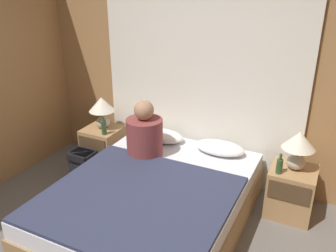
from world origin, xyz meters
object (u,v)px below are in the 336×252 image
object	(u,v)px
bed	(153,205)
lamp_right	(299,145)
person_left_in_bed	(145,134)
nightstand_left	(104,147)
backpack_on_floor	(83,163)
pillow_left	(161,135)
beer_bottle_on_right_stand	(279,166)
pillow_right	(220,148)
nightstand_right	(291,192)
beer_bottle_on_left_stand	(104,127)
lamp_left	(102,108)

from	to	relation	value
bed	lamp_right	world-z (taller)	lamp_right
person_left_in_bed	nightstand_left	bearing A→B (deg)	158.29
person_left_in_bed	backpack_on_floor	distance (m)	0.95
pillow_left	beer_bottle_on_right_stand	xyz separation A→B (m)	(1.36, -0.19, 0.04)
nightstand_left	pillow_right	distance (m)	1.52
pillow_right	backpack_on_floor	distance (m)	1.61
lamp_right	pillow_right	distance (m)	0.81
nightstand_left	beer_bottle_on_right_stand	bearing A→B (deg)	-3.46
nightstand_left	beer_bottle_on_right_stand	distance (m)	2.17
beer_bottle_on_right_stand	nightstand_right	bearing A→B (deg)	45.59
bed	person_left_in_bed	size ratio (longest dim) A/B	3.46
pillow_right	beer_bottle_on_left_stand	xyz separation A→B (m)	(-1.36, -0.19, 0.06)
nightstand_left	pillow_left	size ratio (longest dim) A/B	0.93
bed	beer_bottle_on_left_stand	xyz separation A→B (m)	(-1.01, 0.65, 0.36)
backpack_on_floor	nightstand_right	bearing A→B (deg)	9.74
nightstand_left	pillow_right	world-z (taller)	pillow_right
nightstand_left	beer_bottle_on_left_stand	bearing A→B (deg)	-45.52
nightstand_left	person_left_in_bed	xyz separation A→B (m)	(0.79, -0.31, 0.46)
nightstand_right	nightstand_left	bearing A→B (deg)	180.00
lamp_left	lamp_right	bearing A→B (deg)	0.00
nightstand_left	backpack_on_floor	distance (m)	0.40
nightstand_left	person_left_in_bed	bearing A→B (deg)	-21.71
lamp_right	beer_bottle_on_left_stand	distance (m)	2.16
nightstand_left	lamp_left	world-z (taller)	lamp_left
pillow_right	person_left_in_bed	size ratio (longest dim) A/B	0.90
beer_bottle_on_right_stand	backpack_on_floor	bearing A→B (deg)	-173.07
nightstand_left	lamp_left	bearing A→B (deg)	90.00
beer_bottle_on_left_stand	nightstand_right	bearing A→B (deg)	3.46
bed	person_left_in_bed	world-z (taller)	person_left_in_bed
nightstand_right	lamp_left	world-z (taller)	lamp_left
lamp_right	beer_bottle_on_left_stand	size ratio (longest dim) A/B	1.69
bed	lamp_right	bearing A→B (deg)	35.37
lamp_right	beer_bottle_on_right_stand	bearing A→B (deg)	-129.35
pillow_left	pillow_right	world-z (taller)	same
nightstand_right	lamp_right	world-z (taller)	lamp_right
bed	nightstand_right	world-z (taller)	nightstand_right
pillow_right	beer_bottle_on_right_stand	bearing A→B (deg)	-16.52
lamp_right	beer_bottle_on_right_stand	xyz separation A→B (m)	(-0.13, -0.16, -0.18)
person_left_in_bed	pillow_left	bearing A→B (deg)	90.61
pillow_left	pillow_right	distance (m)	0.71
person_left_in_bed	lamp_left	bearing A→B (deg)	156.72
pillow_left	lamp_right	bearing A→B (deg)	-1.51
backpack_on_floor	pillow_right	bearing A→B (deg)	16.91
pillow_right	beer_bottle_on_left_stand	size ratio (longest dim) A/B	2.32
beer_bottle_on_right_stand	lamp_right	bearing A→B (deg)	50.65
bed	beer_bottle_on_right_stand	world-z (taller)	beer_bottle_on_right_stand
nightstand_left	beer_bottle_on_left_stand	xyz separation A→B (m)	(0.13, -0.13, 0.34)
beer_bottle_on_right_stand	backpack_on_floor	world-z (taller)	beer_bottle_on_right_stand
lamp_right	pillow_right	bearing A→B (deg)	177.13
pillow_left	backpack_on_floor	world-z (taller)	pillow_left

